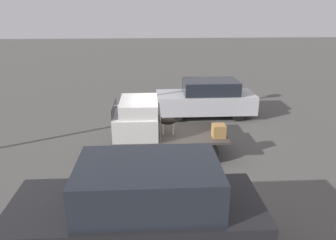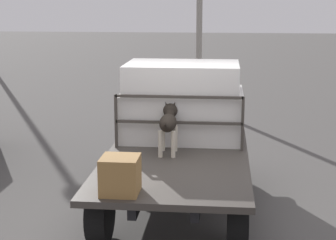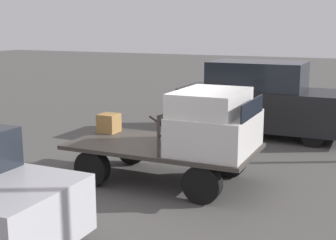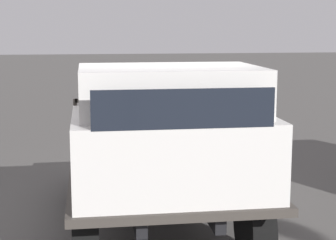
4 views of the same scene
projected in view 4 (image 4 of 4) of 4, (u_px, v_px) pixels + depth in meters
name	position (u px, v px, depth m)	size (l,w,h in m)	color
ground_plane	(157.00, 225.00, 6.60)	(80.00, 80.00, 0.00)	#514F4C
flatbed_truck	(157.00, 178.00, 6.51)	(3.76, 1.97, 0.77)	black
truck_cab	(171.00, 131.00, 5.32)	(1.43, 1.85, 1.16)	silver
truck_headboard	(160.00, 121.00, 6.06)	(0.04, 1.85, 0.78)	#3D3833
dog	(169.00, 125.00, 6.28)	(0.90, 0.24, 0.69)	beige
cargo_crate	(177.00, 120.00, 8.04)	(0.42, 0.42, 0.42)	olive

